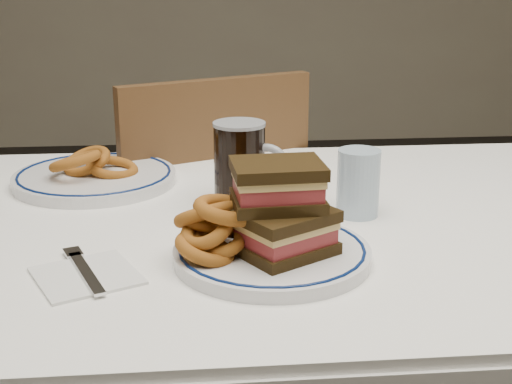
{
  "coord_description": "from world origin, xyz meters",
  "views": [
    {
      "loc": [
        -0.15,
        -1.05,
        1.14
      ],
      "look_at": [
        -0.07,
        -0.14,
        0.84
      ],
      "focal_mm": 50.0,
      "sensor_mm": 36.0,
      "label": 1
    }
  ],
  "objects": [
    {
      "name": "onion_rings_far",
      "position": [
        -0.33,
        0.21,
        0.79
      ],
      "size": [
        0.16,
        0.13,
        0.07
      ],
      "color": "brown",
      "rests_on": "far_plate"
    },
    {
      "name": "reuben_sandwich",
      "position": [
        -0.04,
        -0.18,
        0.83
      ],
      "size": [
        0.15,
        0.14,
        0.12
      ],
      "color": "black",
      "rests_on": "main_plate"
    },
    {
      "name": "napkin_fork",
      "position": [
        -0.29,
        -0.2,
        0.75
      ],
      "size": [
        0.16,
        0.17,
        0.01
      ],
      "color": "silver",
      "rests_on": "dining_table"
    },
    {
      "name": "beer_mug",
      "position": [
        -0.07,
        0.06,
        0.82
      ],
      "size": [
        0.12,
        0.08,
        0.14
      ],
      "color": "black",
      "rests_on": "dining_table"
    },
    {
      "name": "ketchup_ramekin",
      "position": [
        -0.11,
        -0.08,
        0.79
      ],
      "size": [
        0.06,
        0.06,
        0.03
      ],
      "color": "silver",
      "rests_on": "main_plate"
    },
    {
      "name": "water_glass",
      "position": [
        0.11,
        0.0,
        0.8
      ],
      "size": [
        0.07,
        0.07,
        0.11
      ],
      "primitive_type": "cylinder",
      "color": "#A4BDD3",
      "rests_on": "dining_table"
    },
    {
      "name": "far_plate",
      "position": [
        -0.33,
        0.21,
        0.76
      ],
      "size": [
        0.29,
        0.29,
        0.02
      ],
      "color": "silver",
      "rests_on": "dining_table"
    },
    {
      "name": "onion_rings_main",
      "position": [
        -0.13,
        -0.17,
        0.8
      ],
      "size": [
        0.13,
        0.13,
        0.09
      ],
      "color": "brown",
      "rests_on": "main_plate"
    },
    {
      "name": "dining_table",
      "position": [
        0.0,
        0.0,
        0.64
      ],
      "size": [
        1.27,
        0.87,
        0.75
      ],
      "color": "white",
      "rests_on": "floor"
    },
    {
      "name": "chair_far",
      "position": [
        -0.15,
        0.48,
        0.5
      ],
      "size": [
        0.55,
        0.55,
        0.91
      ],
      "color": "#482D17",
      "rests_on": "floor"
    },
    {
      "name": "main_plate",
      "position": [
        -0.05,
        -0.17,
        0.76
      ],
      "size": [
        0.27,
        0.27,
        0.02
      ],
      "color": "silver",
      "rests_on": "dining_table"
    }
  ]
}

